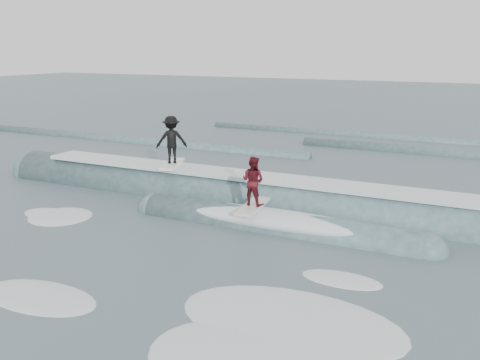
% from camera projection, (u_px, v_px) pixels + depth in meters
% --- Properties ---
extents(ground, '(160.00, 160.00, 0.00)m').
position_uv_depth(ground, '(166.00, 256.00, 14.41)').
color(ground, '#3E515B').
rests_on(ground, ground).
extents(breaking_wave, '(23.24, 3.79, 2.03)m').
position_uv_depth(breaking_wave, '(256.00, 207.00, 18.75)').
color(breaking_wave, '#345259').
rests_on(breaking_wave, ground).
extents(surfer_black, '(1.33, 2.07, 1.90)m').
position_uv_depth(surfer_black, '(172.00, 141.00, 20.22)').
color(surfer_black, white).
rests_on(surfer_black, ground).
extents(surfer_red, '(0.80, 2.05, 1.64)m').
position_uv_depth(surfer_red, '(253.00, 184.00, 16.58)').
color(surfer_red, silver).
rests_on(surfer_red, ground).
extents(whitewater, '(12.84, 6.84, 0.10)m').
position_uv_depth(whitewater, '(177.00, 288.00, 12.50)').
color(whitewater, white).
rests_on(whitewater, ground).
extents(far_swells, '(42.35, 8.65, 0.80)m').
position_uv_depth(far_swells, '(343.00, 148.00, 29.79)').
color(far_swells, '#345259').
rests_on(far_swells, ground).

